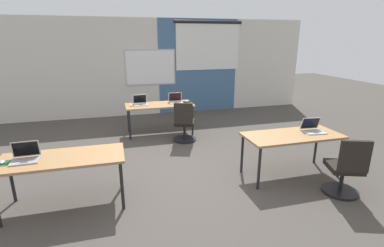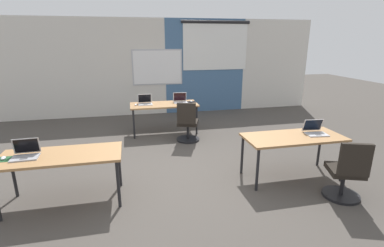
% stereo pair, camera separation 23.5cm
% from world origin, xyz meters
% --- Properties ---
extents(ground_plane, '(24.00, 24.00, 0.00)m').
position_xyz_m(ground_plane, '(0.00, 0.00, 0.00)').
color(ground_plane, '#47423D').
extents(back_wall_assembly, '(10.00, 0.27, 2.80)m').
position_xyz_m(back_wall_assembly, '(0.05, 4.20, 1.41)').
color(back_wall_assembly, silver).
rests_on(back_wall_assembly, ground).
extents(desk_near_left, '(1.60, 0.70, 0.72)m').
position_xyz_m(desk_near_left, '(-1.75, -0.60, 0.66)').
color(desk_near_left, '#A37547').
rests_on(desk_near_left, ground).
extents(desk_near_right, '(1.60, 0.70, 0.72)m').
position_xyz_m(desk_near_right, '(1.75, -0.60, 0.66)').
color(desk_near_right, '#A37547').
rests_on(desk_near_right, ground).
extents(desk_far_center, '(1.60, 0.70, 0.72)m').
position_xyz_m(desk_far_center, '(0.00, 2.20, 0.66)').
color(desk_far_center, '#A37547').
rests_on(desk_far_center, ground).
extents(laptop_near_right_end, '(0.36, 0.34, 0.23)m').
position_xyz_m(laptop_near_right_end, '(2.16, -0.57, 0.77)').
color(laptop_near_right_end, '#B7B7BC').
rests_on(laptop_near_right_end, desk_near_right).
extents(chair_near_right_end, '(0.56, 0.61, 0.92)m').
position_xyz_m(chair_near_right_end, '(2.13, -1.39, 0.38)').
color(chair_near_right_end, black).
rests_on(chair_near_right_end, ground).
extents(laptop_far_right, '(0.34, 0.28, 0.24)m').
position_xyz_m(laptop_far_right, '(0.41, 2.27, 0.77)').
color(laptop_far_right, silver).
rests_on(laptop_far_right, desk_far_center).
extents(mousepad_far_right, '(0.22, 0.19, 0.00)m').
position_xyz_m(mousepad_far_right, '(0.68, 2.26, 0.72)').
color(mousepad_far_right, black).
rests_on(mousepad_far_right, desk_far_center).
extents(mouse_far_right, '(0.06, 0.10, 0.03)m').
position_xyz_m(mouse_far_right, '(0.68, 2.26, 0.74)').
color(mouse_far_right, silver).
rests_on(mouse_far_right, mousepad_far_right).
extents(chair_far_right, '(0.56, 0.61, 0.92)m').
position_xyz_m(chair_far_right, '(0.42, 1.45, 0.38)').
color(chair_far_right, black).
rests_on(chair_far_right, ground).
extents(laptop_near_left_end, '(0.34, 0.29, 0.24)m').
position_xyz_m(laptop_near_left_end, '(-2.18, -0.59, 0.77)').
color(laptop_near_left_end, '#9E9EA3').
rests_on(laptop_near_left_end, desk_near_left).
extents(mousepad_near_left_end, '(0.22, 0.19, 0.00)m').
position_xyz_m(mousepad_near_left_end, '(-2.44, -0.62, 0.72)').
color(mousepad_near_left_end, '#23512D').
rests_on(mousepad_near_left_end, desk_near_left).
extents(mouse_near_left_end, '(0.07, 0.11, 0.03)m').
position_xyz_m(mouse_near_left_end, '(-2.44, -0.62, 0.74)').
color(mouse_near_left_end, silver).
rests_on(mouse_near_left_end, mousepad_near_left_end).
extents(laptop_far_left, '(0.33, 0.29, 0.23)m').
position_xyz_m(laptop_far_left, '(-0.44, 2.26, 0.77)').
color(laptop_far_left, silver).
rests_on(laptop_far_left, desk_far_center).
extents(mouse_far_left, '(0.08, 0.11, 0.03)m').
position_xyz_m(mouse_far_left, '(-0.67, 2.18, 0.74)').
color(mouse_far_left, silver).
rests_on(mouse_far_left, desk_far_center).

